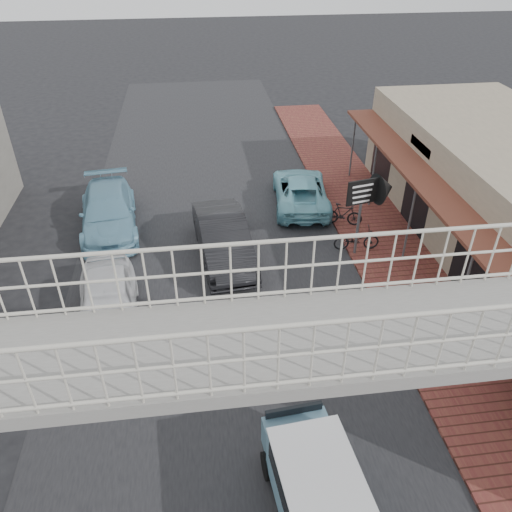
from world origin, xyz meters
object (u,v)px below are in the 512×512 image
object	(u,v)px
arrow_sign	(382,189)
motorcycle_far	(343,214)
angkot_far	(108,212)
motorcycle_near	(357,239)
angkot_van	(319,494)
angkot_curb	(301,190)
white_hatchback	(108,303)
dark_sedan	(223,239)

from	to	relation	value
arrow_sign	motorcycle_far	bearing A→B (deg)	95.90
angkot_far	motorcycle_near	size ratio (longest dim) A/B	3.06
angkot_van	angkot_curb	bearing A→B (deg)	74.67
angkot_van	motorcycle_near	xyz separation A→B (m)	(3.79, 9.81, -0.55)
arrow_sign	white_hatchback	bearing A→B (deg)	-175.62
white_hatchback	angkot_far	world-z (taller)	white_hatchback
white_hatchback	angkot_curb	size ratio (longest dim) A/B	0.94
angkot_curb	angkot_far	size ratio (longest dim) A/B	0.92
white_hatchback	angkot_van	distance (m)	8.45
arrow_sign	angkot_far	bearing A→B (deg)	150.80
angkot_curb	angkot_far	xyz separation A→B (m)	(-7.99, -1.04, 0.09)
motorcycle_far	dark_sedan	bearing A→B (deg)	126.04
dark_sedan	motorcycle_far	distance (m)	5.19
angkot_curb	angkot_far	bearing A→B (deg)	13.71
white_hatchback	angkot_curb	distance (m)	10.04
dark_sedan	angkot_far	distance (m)	5.13
angkot_curb	motorcycle_far	world-z (taller)	angkot_curb
dark_sedan	angkot_far	size ratio (longest dim) A/B	0.94
dark_sedan	arrow_sign	distance (m)	5.86
motorcycle_near	motorcycle_far	distance (m)	1.85
white_hatchback	angkot_van	world-z (taller)	angkot_van
motorcycle_far	motorcycle_near	bearing A→B (deg)	-162.20
angkot_far	motorcycle_near	bearing A→B (deg)	-24.04
motorcycle_far	white_hatchback	bearing A→B (deg)	136.59
angkot_van	motorcycle_far	size ratio (longest dim) A/B	2.37
angkot_van	dark_sedan	bearing A→B (deg)	91.35
dark_sedan	angkot_far	xyz separation A→B (m)	(-4.37, 2.67, -0.05)
angkot_far	angkot_van	xyz separation A→B (m)	(5.51, -12.71, 0.34)
dark_sedan	angkot_curb	world-z (taller)	dark_sedan
white_hatchback	arrow_sign	world-z (taller)	arrow_sign
motorcycle_near	arrow_sign	size ratio (longest dim) A/B	0.55
angkot_far	arrow_sign	world-z (taller)	arrow_sign
dark_sedan	motorcycle_far	bearing A→B (deg)	12.50
white_hatchback	motorcycle_near	bearing A→B (deg)	11.33
dark_sedan	motorcycle_far	size ratio (longest dim) A/B	3.19
white_hatchback	dark_sedan	bearing A→B (deg)	32.81
angkot_curb	motorcycle_near	size ratio (longest dim) A/B	2.82
white_hatchback	angkot_far	size ratio (longest dim) A/B	0.86
angkot_far	arrow_sign	size ratio (longest dim) A/B	1.69
motorcycle_far	arrow_sign	size ratio (longest dim) A/B	0.50
dark_sedan	motorcycle_near	world-z (taller)	dark_sedan
angkot_far	angkot_van	bearing A→B (deg)	-73.29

